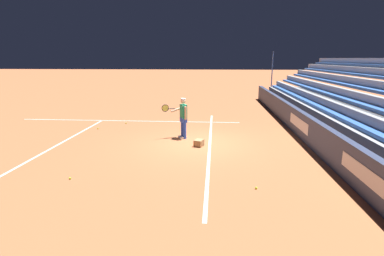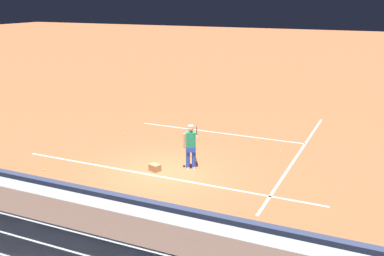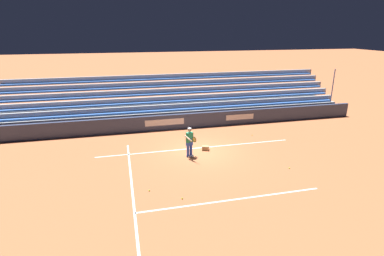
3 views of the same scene
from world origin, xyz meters
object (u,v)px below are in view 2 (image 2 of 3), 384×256
object	(u,v)px
ball_box_cardboard	(155,168)
tennis_ball_by_box	(257,141)
tennis_ball_toward_net	(125,134)
tennis_ball_far_right	(44,170)
tennis_ball_on_baseline	(280,151)
tennis_player	(191,146)

from	to	relation	value
ball_box_cardboard	tennis_ball_by_box	bearing A→B (deg)	63.66
ball_box_cardboard	tennis_ball_toward_net	bearing A→B (deg)	135.78
tennis_ball_far_right	tennis_ball_on_baseline	world-z (taller)	same
tennis_ball_toward_net	tennis_ball_on_baseline	xyz separation A→B (m)	(7.34, 0.56, 0.00)
tennis_ball_toward_net	tennis_ball_on_baseline	distance (m)	7.36
tennis_ball_by_box	tennis_ball_on_baseline	world-z (taller)	same
tennis_player	tennis_ball_by_box	distance (m)	4.56
tennis_player	tennis_ball_by_box	size ratio (longest dim) A/B	25.98
tennis_ball_far_right	tennis_ball_toward_net	bearing A→B (deg)	87.19
tennis_player	tennis_ball_by_box	world-z (taller)	tennis_player
ball_box_cardboard	tennis_ball_toward_net	world-z (taller)	ball_box_cardboard
tennis_ball_far_right	tennis_ball_by_box	bearing A→B (deg)	46.91
tennis_ball_far_right	tennis_player	bearing A→B (deg)	26.35
tennis_ball_by_box	tennis_ball_on_baseline	size ratio (longest dim) A/B	1.00
ball_box_cardboard	tennis_ball_far_right	bearing A→B (deg)	-155.82
ball_box_cardboard	tennis_ball_on_baseline	size ratio (longest dim) A/B	6.06
tennis_ball_far_right	tennis_ball_toward_net	xyz separation A→B (m)	(0.25, 5.17, 0.00)
tennis_ball_by_box	ball_box_cardboard	bearing A→B (deg)	-116.34
ball_box_cardboard	tennis_ball_toward_net	distance (m)	4.96
tennis_ball_far_right	tennis_ball_toward_net	distance (m)	5.17
tennis_ball_toward_net	tennis_ball_on_baseline	size ratio (longest dim) A/B	1.00
tennis_ball_far_right	tennis_ball_by_box	world-z (taller)	same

